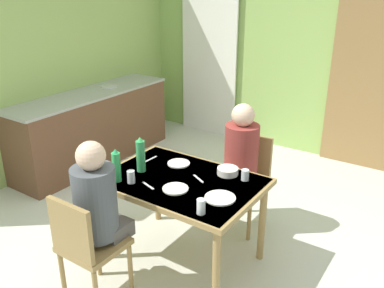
# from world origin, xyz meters

# --- Properties ---
(ground_plane) EXTENTS (6.93, 6.93, 0.00)m
(ground_plane) POSITION_xyz_m (0.00, 0.00, 0.00)
(ground_plane) COLOR beige
(wall_back) EXTENTS (4.68, 0.10, 2.86)m
(wall_back) POSITION_xyz_m (0.00, 2.67, 1.43)
(wall_back) COLOR #93B75D
(wall_back) RESTS_ON ground_plane
(wall_left) EXTENTS (0.10, 4.00, 2.86)m
(wall_left) POSITION_xyz_m (-2.24, 0.67, 1.43)
(wall_left) COLOR #98B560
(wall_left) RESTS_ON ground_plane
(door_wooden) EXTENTS (0.80, 0.05, 2.00)m
(door_wooden) POSITION_xyz_m (0.88, 2.59, 1.00)
(door_wooden) COLOR olive
(door_wooden) RESTS_ON ground_plane
(curtain_panel) EXTENTS (0.90, 0.03, 2.40)m
(curtain_panel) POSITION_xyz_m (-1.27, 2.57, 1.20)
(curtain_panel) COLOR white
(curtain_panel) RESTS_ON ground_plane
(kitchen_counter) EXTENTS (0.61, 2.24, 0.91)m
(kitchen_counter) POSITION_xyz_m (-1.91, 0.83, 0.45)
(kitchen_counter) COLOR brown
(kitchen_counter) RESTS_ON ground_plane
(dining_table) EXTENTS (1.23, 0.87, 0.74)m
(dining_table) POSITION_xyz_m (0.20, -0.19, 0.66)
(dining_table) COLOR olive
(dining_table) RESTS_ON ground_plane
(chair_near_diner) EXTENTS (0.40, 0.40, 0.87)m
(chair_near_diner) POSITION_xyz_m (-0.06, -0.98, 0.50)
(chair_near_diner) COLOR olive
(chair_near_diner) RESTS_ON ground_plane
(chair_far_diner) EXTENTS (0.40, 0.40, 0.87)m
(chair_far_diner) POSITION_xyz_m (0.37, 0.60, 0.50)
(chair_far_diner) COLOR olive
(chair_far_diner) RESTS_ON ground_plane
(person_near_diner) EXTENTS (0.30, 0.37, 0.77)m
(person_near_diner) POSITION_xyz_m (-0.06, -0.84, 0.78)
(person_near_diner) COLOR #54504E
(person_near_diner) RESTS_ON ground_plane
(person_far_diner) EXTENTS (0.30, 0.37, 0.77)m
(person_far_diner) POSITION_xyz_m (0.37, 0.46, 0.78)
(person_far_diner) COLOR brown
(person_far_diner) RESTS_ON ground_plane
(water_bottle_green_near) EXTENTS (0.07, 0.07, 0.30)m
(water_bottle_green_near) POSITION_xyz_m (-0.17, -0.24, 0.88)
(water_bottle_green_near) COLOR #339954
(water_bottle_green_near) RESTS_ON dining_table
(water_bottle_green_far) EXTENTS (0.07, 0.07, 0.27)m
(water_bottle_green_far) POSITION_xyz_m (-0.20, -0.48, 0.86)
(water_bottle_green_far) COLOR green
(water_bottle_green_far) RESTS_ON dining_table
(serving_bowl_center) EXTENTS (0.17, 0.17, 0.05)m
(serving_bowl_center) POSITION_xyz_m (0.45, 0.10, 0.77)
(serving_bowl_center) COLOR silver
(serving_bowl_center) RESTS_ON dining_table
(dinner_plate_near_left) EXTENTS (0.19, 0.19, 0.01)m
(dinner_plate_near_left) POSITION_xyz_m (0.01, 0.03, 0.74)
(dinner_plate_near_left) COLOR white
(dinner_plate_near_left) RESTS_ON dining_table
(dinner_plate_near_right) EXTENTS (0.19, 0.19, 0.01)m
(dinner_plate_near_right) POSITION_xyz_m (0.25, -0.34, 0.74)
(dinner_plate_near_right) COLOR white
(dinner_plate_near_right) RESTS_ON dining_table
(dinner_plate_far_center) EXTENTS (0.22, 0.22, 0.01)m
(dinner_plate_far_center) POSITION_xyz_m (0.60, -0.28, 0.74)
(dinner_plate_far_center) COLOR white
(dinner_plate_far_center) RESTS_ON dining_table
(drinking_glass_by_near_diner) EXTENTS (0.06, 0.06, 0.11)m
(drinking_glass_by_near_diner) POSITION_xyz_m (0.59, -0.52, 0.79)
(drinking_glass_by_near_diner) COLOR silver
(drinking_glass_by_near_diner) RESTS_ON dining_table
(drinking_glass_by_far_diner) EXTENTS (0.06, 0.06, 0.09)m
(drinking_glass_by_far_diner) POSITION_xyz_m (0.61, 0.08, 0.78)
(drinking_glass_by_far_diner) COLOR silver
(drinking_glass_by_far_diner) RESTS_ON dining_table
(drinking_glass_spare_center) EXTENTS (0.06, 0.06, 0.10)m
(drinking_glass_spare_center) POSITION_xyz_m (-0.09, -0.45, 0.79)
(drinking_glass_spare_center) COLOR silver
(drinking_glass_spare_center) RESTS_ON dining_table
(cutlery_knife_near) EXTENTS (0.15, 0.06, 0.00)m
(cutlery_knife_near) POSITION_xyz_m (0.05, -0.41, 0.74)
(cutlery_knife_near) COLOR silver
(cutlery_knife_near) RESTS_ON dining_table
(cutlery_fork_near) EXTENTS (0.14, 0.09, 0.00)m
(cutlery_fork_near) POSITION_xyz_m (0.30, -0.10, 0.74)
(cutlery_fork_near) COLOR silver
(cutlery_fork_near) RESTS_ON dining_table
(cutlery_knife_far) EXTENTS (0.02, 0.15, 0.00)m
(cutlery_knife_far) POSITION_xyz_m (-0.25, -0.02, 0.74)
(cutlery_knife_far) COLOR silver
(cutlery_knife_far) RESTS_ON dining_table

